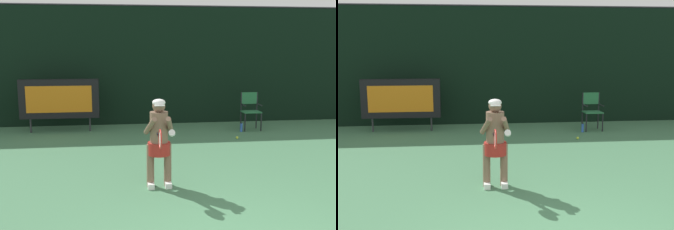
% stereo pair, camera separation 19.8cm
% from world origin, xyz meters
% --- Properties ---
extents(backdrop_screen, '(18.00, 0.12, 3.66)m').
position_xyz_m(backdrop_screen, '(0.00, 8.50, 1.81)').
color(backdrop_screen, black).
rests_on(backdrop_screen, ground).
extents(scoreboard, '(2.20, 0.21, 1.50)m').
position_xyz_m(scoreboard, '(-3.07, 7.54, 0.95)').
color(scoreboard, black).
rests_on(scoreboard, ground).
extents(umpire_chair, '(0.52, 0.44, 1.08)m').
position_xyz_m(umpire_chair, '(2.39, 7.18, 0.62)').
color(umpire_chair, black).
rests_on(umpire_chair, ground).
extents(water_bottle, '(0.07, 0.07, 0.27)m').
position_xyz_m(water_bottle, '(2.04, 6.89, 0.12)').
color(water_bottle, blue).
rests_on(water_bottle, ground).
extents(tennis_player, '(0.53, 0.60, 1.53)m').
position_xyz_m(tennis_player, '(-0.78, 2.65, 0.85)').
color(tennis_player, white).
rests_on(tennis_player, ground).
extents(tennis_racket, '(0.03, 0.60, 0.31)m').
position_xyz_m(tennis_racket, '(-0.82, 2.11, 0.97)').
color(tennis_racket, black).
extents(tennis_ball_loose, '(0.07, 0.07, 0.07)m').
position_xyz_m(tennis_ball_loose, '(1.65, 6.02, 0.03)').
color(tennis_ball_loose, '#CCDB3D').
rests_on(tennis_ball_loose, ground).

